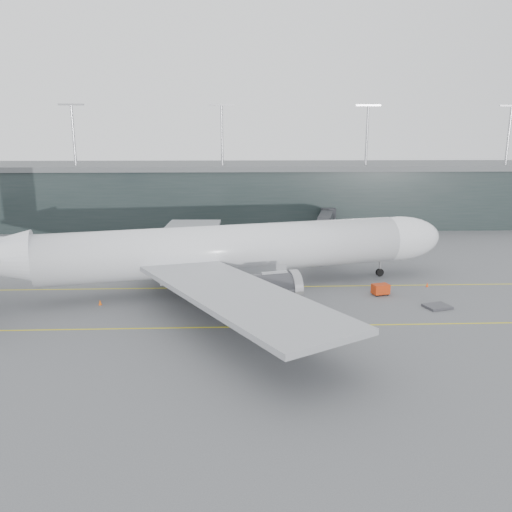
{
  "coord_description": "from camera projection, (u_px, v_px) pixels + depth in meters",
  "views": [
    {
      "loc": [
        8.05,
        -74.67,
        21.31
      ],
      "look_at": [
        10.98,
        -4.0,
        4.72
      ],
      "focal_mm": 35.0,
      "sensor_mm": 36.0,
      "label": 1
    }
  ],
  "objects": [
    {
      "name": "taxiline_lead_main",
      "position": [
        220.0,
        252.0,
        96.83
      ],
      "size": [
        0.25,
        60.0,
        0.02
      ],
      "primitive_type": "cube",
      "color": "yellow",
      "rests_on": "ground"
    },
    {
      "name": "jet_bridge",
      "position": [
        314.0,
        227.0,
        98.74
      ],
      "size": [
        11.95,
        42.68,
        5.78
      ],
      "rotation": [
        0.0,
        0.0,
        -0.25
      ],
      "color": "#2A2B2F",
      "rests_on": "ground"
    },
    {
      "name": "gse_cart",
      "position": [
        381.0,
        289.0,
        69.81
      ],
      "size": [
        2.58,
        1.98,
        1.56
      ],
      "rotation": [
        0.0,
        0.0,
        0.25
      ],
      "color": "#BB310D",
      "rests_on": "ground"
    },
    {
      "name": "terminal",
      "position": [
        205.0,
        192.0,
        131.85
      ],
      "size": [
        240.0,
        36.0,
        29.0
      ],
      "color": "#1E2928",
      "rests_on": "ground"
    },
    {
      "name": "cone_nose",
      "position": [
        427.0,
        285.0,
        73.81
      ],
      "size": [
        0.4,
        0.4,
        0.64
      ],
      "primitive_type": "cone",
      "color": "#FB430D",
      "rests_on": "ground"
    },
    {
      "name": "uld_a",
      "position": [
        162.0,
        259.0,
        86.31
      ],
      "size": [
        2.54,
        2.25,
        1.96
      ],
      "rotation": [
        0.0,
        0.0,
        0.28
      ],
      "color": "#3A3A3F",
      "rests_on": "ground"
    },
    {
      "name": "cone_tail",
      "position": [
        100.0,
        302.0,
        65.69
      ],
      "size": [
        0.45,
        0.45,
        0.71
      ],
      "primitive_type": "cone",
      "color": "#FC5C0E",
      "rests_on": "ground"
    },
    {
      "name": "taxiline_b",
      "position": [
        167.0,
        328.0,
        57.72
      ],
      "size": [
        160.0,
        0.25,
        0.02
      ],
      "primitive_type": "cube",
      "color": "yellow",
      "rests_on": "ground"
    },
    {
      "name": "taxiline_a",
      "position": [
        181.0,
        288.0,
        73.28
      ],
      "size": [
        160.0,
        0.25,
        0.02
      ],
      "primitive_type": "cube",
      "color": "yellow",
      "rests_on": "ground"
    },
    {
      "name": "baggage_dolly",
      "position": [
        437.0,
        306.0,
        64.62
      ],
      "size": [
        3.73,
        3.31,
        0.31
      ],
      "primitive_type": "cube",
      "rotation": [
        0.0,
        0.0,
        0.29
      ],
      "color": "#38383E",
      "rests_on": "ground"
    },
    {
      "name": "cone_wing_port",
      "position": [
        232.0,
        260.0,
        88.96
      ],
      "size": [
        0.48,
        0.48,
        0.77
      ],
      "primitive_type": "cone",
      "color": "orange",
      "rests_on": "ground"
    },
    {
      "name": "uld_b",
      "position": [
        174.0,
        258.0,
        88.04
      ],
      "size": [
        1.82,
        1.47,
        1.62
      ],
      "rotation": [
        0.0,
        0.0,
        0.02
      ],
      "color": "#3A3A3F",
      "rests_on": "ground"
    },
    {
      "name": "cone_wing_stbd",
      "position": [
        233.0,
        321.0,
        58.92
      ],
      "size": [
        0.48,
        0.48,
        0.76
      ],
      "primitive_type": "cone",
      "color": "#F14C0D",
      "rests_on": "ground"
    },
    {
      "name": "uld_c",
      "position": [
        197.0,
        259.0,
        86.26
      ],
      "size": [
        2.31,
        1.87,
        2.06
      ],
      "rotation": [
        0.0,
        0.0,
        0.03
      ],
      "color": "#3A3A3F",
      "rests_on": "ground"
    },
    {
      "name": "ground",
      "position": [
        184.0,
        280.0,
        77.17
      ],
      "size": [
        320.0,
        320.0,
        0.0
      ],
      "primitive_type": "plane",
      "color": "#56565B",
      "rests_on": "ground"
    },
    {
      "name": "main_aircraft",
      "position": [
        225.0,
        251.0,
        71.32
      ],
      "size": [
        72.57,
        66.91,
        20.58
      ],
      "rotation": [
        0.0,
        0.0,
        0.25
      ],
      "color": "white",
      "rests_on": "ground"
    }
  ]
}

